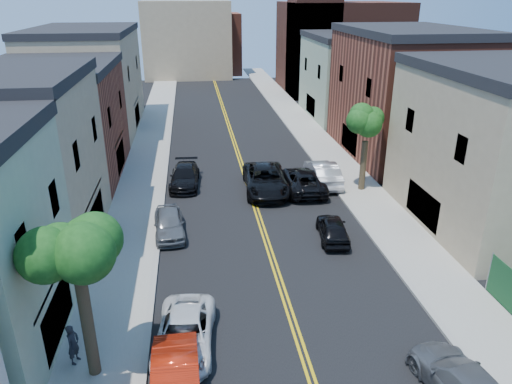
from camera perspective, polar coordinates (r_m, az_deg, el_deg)
name	(u,v)px	position (r m, az deg, el deg)	size (l,w,h in m)	color
sidewalk_left	(147,156)	(42.78, -12.81, 4.23)	(3.20, 100.00, 0.15)	gray
sidewalk_right	(324,148)	(44.18, 8.09, 5.16)	(3.20, 100.00, 0.15)	gray
curb_left	(168,155)	(42.65, -10.47, 4.37)	(0.30, 100.00, 0.15)	gray
curb_right	(305,149)	(43.75, 5.88, 5.09)	(0.30, 100.00, 0.15)	gray
bldg_left_tan_near	(2,169)	(28.80, -27.95, 2.43)	(9.00, 10.00, 9.00)	#998466
bldg_left_brick	(55,126)	(39.00, -22.76, 7.29)	(9.00, 12.00, 8.00)	brown
bldg_left_tan_far	(89,83)	(52.22, -19.27, 12.12)	(9.00, 16.00, 9.50)	#998466
bldg_right_tan	(502,153)	(31.55, 27.22, 4.16)	(9.00, 12.00, 9.00)	#998466
bldg_right_brick	(404,97)	(43.24, 17.12, 10.76)	(9.00, 14.00, 10.00)	brown
bldg_right_palegrn	(351,79)	(56.20, 11.19, 13.07)	(9.00, 12.00, 8.50)	gray
church	(334,39)	(70.80, 9.30, 17.53)	(16.20, 14.20, 22.60)	#4C2319
backdrop_left	(187,40)	(82.84, -8.18, 17.42)	(14.00, 8.00, 12.00)	#998466
backdrop_center	(211,44)	(87.00, -5.40, 17.12)	(10.00, 8.00, 10.00)	brown
tree_left_mid	(70,214)	(16.45, -21.19, -2.50)	(5.20, 5.20, 9.29)	#312518
tree_right_far	(368,111)	(33.56, 13.20, 9.30)	(4.40, 4.40, 8.03)	#312518
red_sedan	(176,384)	(17.86, -9.50, -21.61)	(1.62, 4.66, 1.53)	red
white_pickup	(185,333)	(19.98, -8.47, -16.29)	(2.24, 4.85, 1.35)	silver
grey_car_left	(169,223)	(28.43, -10.28, -3.67)	(1.72, 4.28, 1.46)	#56595D
black_car_left	(185,176)	(35.48, -8.47, 1.85)	(2.03, 4.98, 1.45)	black
black_car_right	(333,229)	(27.85, 9.12, -4.32)	(1.57, 3.90, 1.33)	black
silver_car_right	(323,173)	(35.74, 7.94, 2.27)	(1.81, 5.20, 1.71)	#AFB0B7
dark_car_right_far	(304,180)	(34.37, 5.67, 1.42)	(2.62, 5.69, 1.58)	black
black_suv_lane	(266,180)	(34.00, 1.15, 1.46)	(2.93, 6.35, 1.76)	black
pedestrian_left	(73,344)	(20.04, -20.90, -16.53)	(0.60, 0.39, 1.64)	#222229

